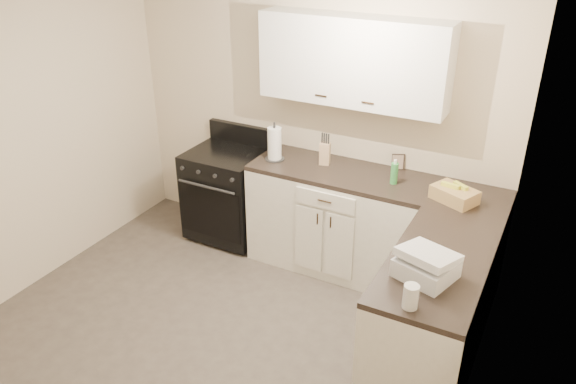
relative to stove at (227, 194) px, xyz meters
The scene contains 19 objects.
floor 1.71m from the stove, 63.73° to the right, with size 3.60×3.60×0.00m, color #473F38.
wall_back 1.12m from the stove, 24.06° to the left, with size 3.60×3.60×0.00m, color beige.
wall_right 3.03m from the stove, 30.26° to the right, with size 3.60×3.60×0.00m, color beige.
wall_left 1.99m from the stove, 126.01° to the right, with size 3.60×3.60×0.00m, color beige.
base_cabinets_back 1.15m from the stove, ahead, with size 1.55×0.60×0.90m, color silver.
base_cabinets_right 2.31m from the stove, 15.67° to the right, with size 0.60×1.90×0.90m, color silver.
countertop_back 1.24m from the stove, ahead, with size 1.55×0.60×0.04m, color black.
countertop_right 2.36m from the stove, 15.67° to the right, with size 0.60×1.90×0.04m, color black.
upper_cabinets 1.81m from the stove, ahead, with size 1.55×0.30×0.70m, color white.
stove is the anchor object (origin of this frame).
knife_block 1.13m from the stove, ahead, with size 0.09×0.08×0.19m, color tan.
paper_towel 0.83m from the stove, ahead, with size 0.12×0.12×0.29m, color white.
soap_bottle 1.72m from the stove, ahead, with size 0.06×0.06×0.18m, color green.
picture_frame 1.68m from the stove, 10.33° to the left, with size 0.11×0.01×0.13m, color black.
wicker_basket 2.19m from the stove, ahead, with size 0.32×0.21×0.11m, color tan.
countertop_grill 2.53m from the stove, 27.58° to the right, with size 0.31×0.29×0.12m, color silver.
glass_jar 2.71m from the stove, 33.84° to the right, with size 0.09×0.09×0.15m, color silver.
oven_mitt_near 2.26m from the stove, 32.31° to the right, with size 0.02×0.15×0.26m, color black.
oven_mitt_far 2.15m from the stove, 27.36° to the right, with size 0.02×0.15×0.26m, color black.
Camera 1 is at (2.03, -2.52, 2.92)m, focal length 35.00 mm.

